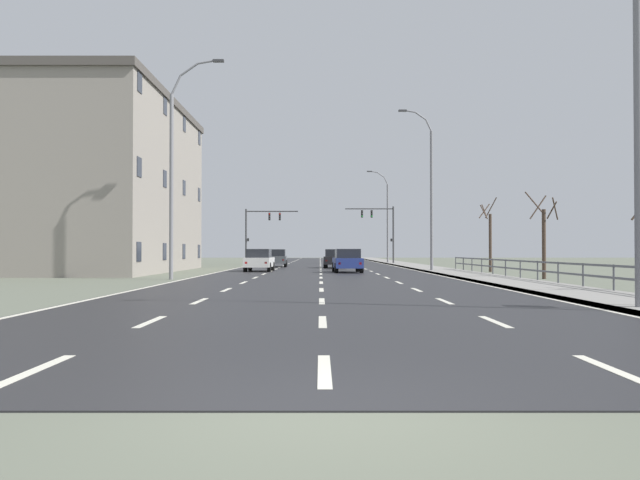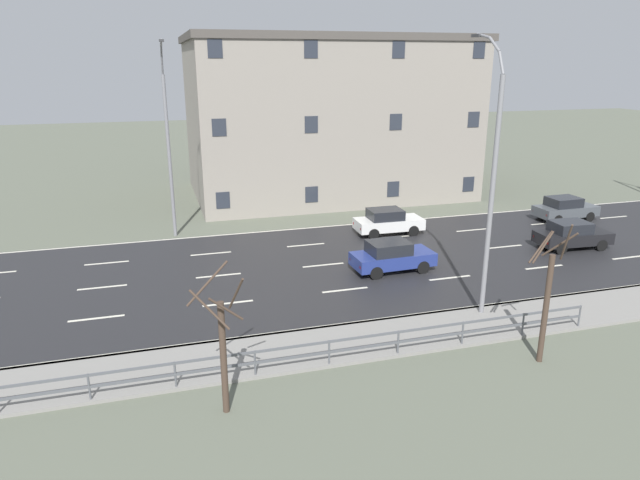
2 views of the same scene
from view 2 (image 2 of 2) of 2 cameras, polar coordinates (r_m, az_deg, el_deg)
name	(u,v)px [view 2 (image 2 of 2)]	position (r m, az deg, el deg)	size (l,w,h in m)	color
ground_plane	(546,244)	(35.71, 21.72, -0.36)	(160.00, 160.00, 0.12)	#5B6051
guardrail	(43,389)	(19.55, -26.02, -13.26)	(0.07, 38.77, 1.00)	#515459
street_lamp_midground	(491,185)	(23.34, 16.74, 5.30)	(2.36, 0.24, 11.18)	slate
street_lamp_left_bank	(169,146)	(34.31, -14.93, 9.11)	(2.76, 0.24, 11.23)	slate
car_distant	(565,208)	(41.08, 23.34, 2.93)	(1.91, 4.14, 1.57)	#474C51
car_near_right	(388,221)	(34.89, 6.81, 1.87)	(1.91, 4.14, 1.57)	silver
car_far_right	(572,235)	(34.98, 23.93, 0.50)	(2.02, 4.19, 1.57)	black
car_near_left	(392,256)	(28.71, 7.20, -1.60)	(1.97, 4.17, 1.57)	navy
brick_building	(326,117)	(45.46, 0.59, 12.26)	(13.45, 20.95, 11.95)	gray
bare_tree_mid	(223,348)	(17.11, -9.72, -10.63)	(1.68, 1.59, 4.54)	#423328
bare_tree_far	(547,300)	(21.04, 21.76, -5.60)	(1.28, 1.44, 5.14)	#423328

